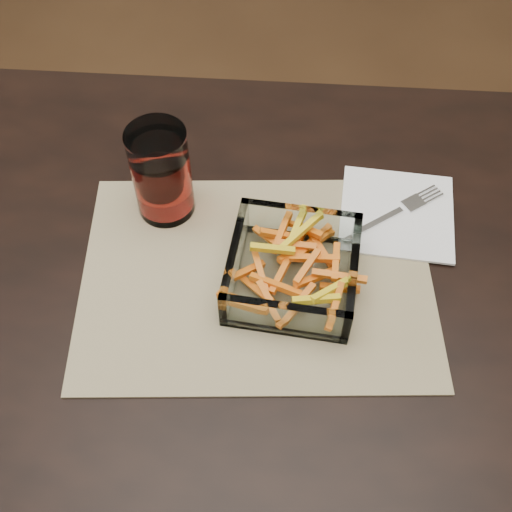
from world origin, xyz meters
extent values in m
plane|color=#331E0F|center=(0.00, 0.00, 0.00)|extent=(4.50, 4.50, 0.00)
cube|color=black|center=(0.00, 0.00, 0.73)|extent=(1.60, 0.90, 0.03)
cube|color=tan|center=(-0.04, 0.06, 0.75)|extent=(0.47, 0.36, 0.00)
cube|color=white|center=(0.00, 0.06, 0.76)|extent=(0.17, 0.17, 0.01)
cube|color=white|center=(0.01, 0.13, 0.78)|extent=(0.16, 0.03, 0.06)
cube|color=white|center=(0.00, -0.02, 0.78)|extent=(0.16, 0.03, 0.06)
cube|color=white|center=(-0.07, 0.06, 0.78)|extent=(0.03, 0.16, 0.06)
cube|color=white|center=(0.08, 0.05, 0.78)|extent=(0.03, 0.16, 0.06)
cylinder|color=white|center=(-0.17, 0.17, 0.82)|extent=(0.08, 0.08, 0.14)
cylinder|color=red|center=(-0.17, 0.17, 0.81)|extent=(0.07, 0.07, 0.09)
cube|color=white|center=(0.14, 0.18, 0.76)|extent=(0.16, 0.16, 0.00)
cube|color=silver|center=(0.11, 0.15, 0.76)|extent=(0.09, 0.07, 0.00)
cube|color=silver|center=(0.17, 0.20, 0.76)|extent=(0.04, 0.04, 0.00)
cube|color=silver|center=(0.19, 0.22, 0.76)|extent=(0.03, 0.02, 0.00)
cube|color=silver|center=(0.19, 0.22, 0.76)|extent=(0.03, 0.02, 0.00)
cube|color=silver|center=(0.19, 0.21, 0.76)|extent=(0.03, 0.02, 0.00)
cube|color=silver|center=(0.20, 0.21, 0.76)|extent=(0.03, 0.02, 0.00)
camera|label=1|loc=(-0.01, -0.39, 1.44)|focal=45.00mm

